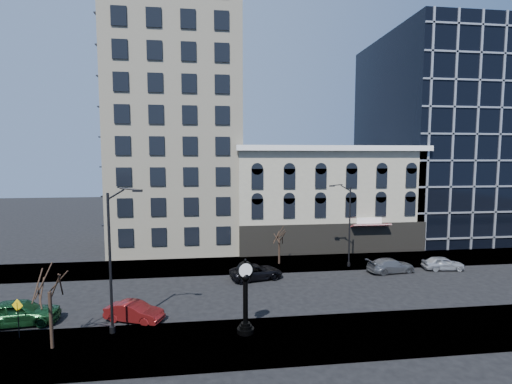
{
  "coord_description": "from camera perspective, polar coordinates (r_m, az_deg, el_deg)",
  "views": [
    {
      "loc": [
        -2.16,
        -29.37,
        11.12
      ],
      "look_at": [
        2.0,
        4.0,
        8.0
      ],
      "focal_mm": 26.0,
      "sensor_mm": 36.0,
      "label": 1
    }
  ],
  "objects": [
    {
      "name": "car_near_b",
      "position": [
        27.78,
        -18.21,
        -17.09
      ],
      "size": [
        4.22,
        2.75,
        1.31
      ],
      "primitive_type": "imported",
      "rotation": [
        0.0,
        0.0,
        1.2
      ],
      "color": "maroon",
      "rests_on": "ground"
    },
    {
      "name": "street_lamp_near",
      "position": [
        24.18,
        -20.28,
        -4.36
      ],
      "size": [
        2.39,
        0.8,
        9.38
      ],
      "rotation": [
        0.0,
        0.0,
        -0.23
      ],
      "color": "black",
      "rests_on": "sidewalk_near"
    },
    {
      "name": "victorian_row",
      "position": [
        47.7,
        10.21,
        -0.95
      ],
      "size": [
        22.6,
        11.19,
        12.5
      ],
      "color": "#A6A089",
      "rests_on": "ground"
    },
    {
      "name": "car_far_b",
      "position": [
        38.97,
        20.03,
        -10.56
      ],
      "size": [
        4.9,
        2.5,
        1.36
      ],
      "primitive_type": "imported",
      "rotation": [
        0.0,
        0.0,
        1.7
      ],
      "color": "#595B60",
      "rests_on": "ground"
    },
    {
      "name": "car_near_a",
      "position": [
        30.37,
        -32.63,
        -15.32
      ],
      "size": [
        5.15,
        2.45,
        1.7
      ],
      "primitive_type": "imported",
      "rotation": [
        0.0,
        0.0,
        1.66
      ],
      "color": "#143F1E",
      "rests_on": "ground"
    },
    {
      "name": "street_lamp_far",
      "position": [
        38.08,
        13.4,
        -1.72
      ],
      "size": [
        2.21,
        0.34,
        8.53
      ],
      "rotation": [
        0.0,
        0.0,
        3.11
      ],
      "color": "black",
      "rests_on": "sidewalk_far"
    },
    {
      "name": "street_clock",
      "position": [
        24.13,
        -1.63,
        -16.2
      ],
      "size": [
        1.08,
        1.08,
        4.77
      ],
      "rotation": [
        0.0,
        0.0,
        0.23
      ],
      "color": "black",
      "rests_on": "sidewalk_near"
    },
    {
      "name": "cream_tower",
      "position": [
        49.1,
        -12.03,
        14.8
      ],
      "size": [
        15.9,
        15.4,
        42.5
      ],
      "color": "beige",
      "rests_on": "ground"
    },
    {
      "name": "bare_tree_near",
      "position": [
        24.69,
        -29.25,
        -11.71
      ],
      "size": [
        3.13,
        3.13,
        5.38
      ],
      "color": "#332419",
      "rests_on": "sidewalk_near"
    },
    {
      "name": "bare_tree_far",
      "position": [
        38.6,
        3.6,
        -6.29
      ],
      "size": [
        2.52,
        2.52,
        4.32
      ],
      "color": "#332419",
      "rests_on": "sidewalk_far"
    },
    {
      "name": "glass_office",
      "position": [
        60.85,
        27.3,
        7.43
      ],
      "size": [
        20.0,
        20.15,
        28.0
      ],
      "color": "black",
      "rests_on": "ground"
    },
    {
      "name": "car_far_a",
      "position": [
        34.76,
        0.06,
        -12.19
      ],
      "size": [
        5.25,
        3.29,
        1.35
      ],
      "primitive_type": "imported",
      "rotation": [
        0.0,
        0.0,
        1.8
      ],
      "color": "black",
      "rests_on": "ground"
    },
    {
      "name": "sidewalk_far",
      "position": [
        39.03,
        -3.71,
        -11.17
      ],
      "size": [
        160.0,
        6.0,
        0.12
      ],
      "primitive_type": "cube",
      "color": "gray",
      "rests_on": "ground"
    },
    {
      "name": "car_far_c",
      "position": [
        41.83,
        26.82,
        -9.75
      ],
      "size": [
        4.07,
        2.01,
        1.34
      ],
      "primitive_type": "imported",
      "rotation": [
        0.0,
        0.0,
        1.46
      ],
      "color": "#A5A8AD",
      "rests_on": "ground"
    },
    {
      "name": "ground",
      "position": [
        31.48,
        -2.81,
        -15.39
      ],
      "size": [
        160.0,
        160.0,
        0.0
      ],
      "primitive_type": "plane",
      "color": "black",
      "rests_on": "ground"
    },
    {
      "name": "warning_sign",
      "position": [
        27.74,
        -32.79,
        -15.17
      ],
      "size": [
        0.76,
        0.33,
        2.46
      ],
      "rotation": [
        0.0,
        0.0,
        -0.38
      ],
      "color": "black",
      "rests_on": "sidewalk_near"
    },
    {
      "name": "sidewalk_near",
      "position": [
        24.16,
        -1.28,
        -21.94
      ],
      "size": [
        160.0,
        6.0,
        0.12
      ],
      "primitive_type": "cube",
      "color": "gray",
      "rests_on": "ground"
    }
  ]
}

